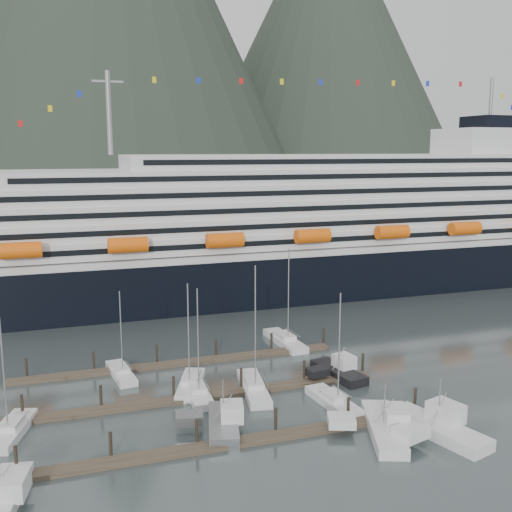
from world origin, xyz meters
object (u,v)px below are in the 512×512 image
object	(u,v)px
sailboat_e	(121,373)
trawler_b	(222,422)
trawler_d	(437,427)
sailboat_c	(191,385)
sailboat_b	(198,393)
trawler_e	(338,371)
sailboat_g	(285,341)
sailboat_h	(334,402)
trawler_c	(382,426)
cruise_ship	(298,237)
sailboat_d	(254,388)
trawler_a	(0,498)
sailboat_a	(12,431)

from	to	relation	value
sailboat_e	trawler_b	size ratio (longest dim) A/B	1.23
trawler_d	sailboat_e	bearing A→B (deg)	30.78
sailboat_c	sailboat_e	distance (m)	11.08
sailboat_b	trawler_b	size ratio (longest dim) A/B	1.43
trawler_b	trawler_e	xyz separation A→B (m)	(19.60, 10.30, -0.03)
sailboat_b	sailboat_g	size ratio (longest dim) A/B	0.90
sailboat_h	trawler_b	bearing A→B (deg)	90.93
sailboat_b	trawler_c	xyz separation A→B (m)	(17.29, -16.56, 0.41)
cruise_ship	trawler_b	bearing A→B (deg)	-119.45
sailboat_g	sailboat_h	size ratio (longest dim) A/B	1.10
sailboat_d	trawler_b	xyz separation A→B (m)	(-6.80, -9.05, 0.39)
sailboat_b	sailboat_e	size ratio (longest dim) A/B	1.16
trawler_a	trawler_d	world-z (taller)	trawler_d
sailboat_b	sailboat_h	world-z (taller)	sailboat_h
sailboat_d	sailboat_g	distance (m)	20.26
sailboat_d	sailboat_a	bearing A→B (deg)	104.30
sailboat_c	trawler_b	size ratio (longest dim) A/B	1.44
sailboat_d	sailboat_b	bearing A→B (deg)	91.86
sailboat_a	sailboat_d	distance (m)	29.53
sailboat_a	sailboat_e	world-z (taller)	sailboat_a
sailboat_d	trawler_d	world-z (taller)	sailboat_d
cruise_ship	sailboat_h	xyz separation A→B (m)	(-19.62, -59.22, -11.59)
sailboat_a	sailboat_g	world-z (taller)	sailboat_g
sailboat_d	sailboat_e	size ratio (longest dim) A/B	1.37
sailboat_g	trawler_a	world-z (taller)	sailboat_g
sailboat_c	sailboat_e	world-z (taller)	sailboat_c
sailboat_a	sailboat_h	bearing A→B (deg)	-80.16
sailboat_d	trawler_d	xyz separation A→B (m)	(15.48, -18.05, 0.46)
trawler_e	cruise_ship	bearing A→B (deg)	-26.86
sailboat_d	trawler_c	distance (m)	18.58
trawler_a	sailboat_c	bearing A→B (deg)	-35.03
sailboat_e	trawler_a	xyz separation A→B (m)	(-13.61, -28.19, 0.40)
sailboat_a	sailboat_g	size ratio (longest dim) A/B	0.86
trawler_a	sailboat_g	bearing A→B (deg)	-38.53
sailboat_a	trawler_d	distance (m)	47.37
sailboat_b	sailboat_c	bearing A→B (deg)	8.19
sailboat_a	sailboat_h	size ratio (longest dim) A/B	0.95
cruise_ship	sailboat_a	world-z (taller)	cruise_ship
sailboat_d	trawler_e	xyz separation A→B (m)	(12.80, 1.25, 0.37)
sailboat_b	sailboat_g	world-z (taller)	sailboat_g
sailboat_g	trawler_d	bearing A→B (deg)	-175.96
sailboat_c	trawler_d	world-z (taller)	sailboat_c
sailboat_e	sailboat_h	size ratio (longest dim) A/B	0.86
sailboat_b	trawler_b	bearing A→B (deg)	-174.54
trawler_e	trawler_a	bearing A→B (deg)	102.96
sailboat_g	trawler_c	bearing A→B (deg)	174.91
sailboat_c	trawler_c	size ratio (longest dim) A/B	1.17
trawler_d	sailboat_g	bearing A→B (deg)	-9.18
cruise_ship	sailboat_c	world-z (taller)	cruise_ship
sailboat_h	sailboat_d	bearing A→B (deg)	41.90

